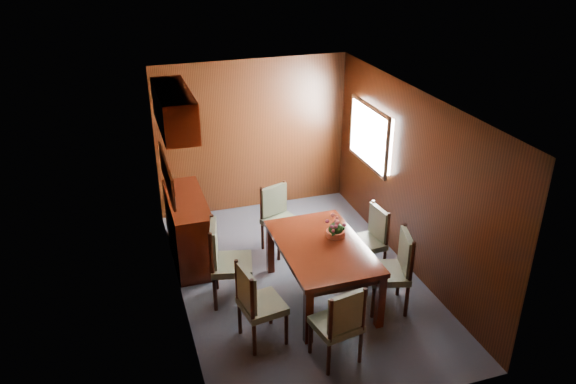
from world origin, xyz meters
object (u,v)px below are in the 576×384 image
object	(u,v)px
chair_left_near	(256,301)
sideboard	(189,228)
chair_head	(340,322)
flower_centerpiece	(336,227)
chair_right_near	(395,266)
dining_table	(322,253)

from	to	relation	value
chair_left_near	sideboard	bearing A→B (deg)	-177.14
sideboard	chair_left_near	xyz separation A→B (m)	(0.42, -1.96, 0.09)
chair_head	chair_left_near	bearing A→B (deg)	131.12
chair_head	flower_centerpiece	bearing A→B (deg)	59.79
chair_head	flower_centerpiece	size ratio (longest dim) A/B	3.81
chair_left_near	flower_centerpiece	bearing A→B (deg)	110.86
chair_left_near	flower_centerpiece	world-z (taller)	flower_centerpiece
flower_centerpiece	chair_right_near	bearing A→B (deg)	-48.33
chair_right_near	flower_centerpiece	xyz separation A→B (m)	(-0.52, 0.59, 0.30)
chair_left_near	chair_head	bearing A→B (deg)	42.12
chair_left_near	chair_head	world-z (taller)	chair_left_near
dining_table	flower_centerpiece	size ratio (longest dim) A/B	6.40
chair_right_near	flower_centerpiece	size ratio (longest dim) A/B	4.06
sideboard	chair_right_near	distance (m)	2.83
sideboard	flower_centerpiece	bearing A→B (deg)	-38.04
chair_left_near	chair_right_near	world-z (taller)	chair_right_near
sideboard	dining_table	size ratio (longest dim) A/B	0.88
dining_table	chair_right_near	bearing A→B (deg)	-29.87
chair_right_near	chair_head	world-z (taller)	chair_right_near
sideboard	chair_right_near	xyz separation A→B (m)	(2.14, -1.85, 0.11)
dining_table	flower_centerpiece	distance (m)	0.36
chair_left_near	chair_head	xyz separation A→B (m)	(0.73, -0.58, -0.02)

